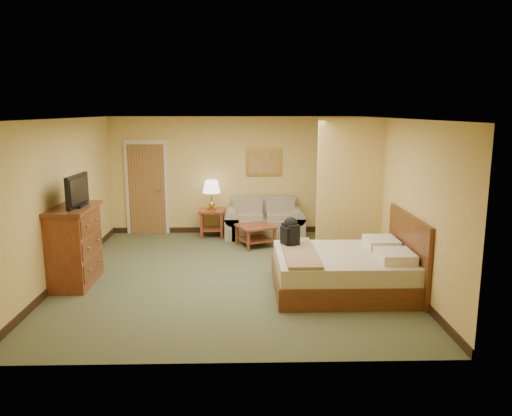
{
  "coord_description": "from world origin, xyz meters",
  "views": [
    {
      "loc": [
        0.2,
        -8.05,
        2.73
      ],
      "look_at": [
        0.42,
        0.6,
        1.03
      ],
      "focal_mm": 35.0,
      "sensor_mm": 36.0,
      "label": 1
    }
  ],
  "objects_px": {
    "coffee_table": "(255,231)",
    "loveseat": "(264,224)",
    "dresser": "(75,245)",
    "bed": "(349,270)"
  },
  "relations": [
    {
      "from": "loveseat",
      "to": "dresser",
      "type": "relative_size",
      "value": 1.37
    },
    {
      "from": "loveseat",
      "to": "dresser",
      "type": "height_order",
      "value": "dresser"
    },
    {
      "from": "loveseat",
      "to": "coffee_table",
      "type": "xyz_separation_m",
      "value": [
        -0.22,
        -0.78,
        0.03
      ]
    },
    {
      "from": "coffee_table",
      "to": "loveseat",
      "type": "bearing_deg",
      "value": 74.43
    },
    {
      "from": "loveseat",
      "to": "bed",
      "type": "xyz_separation_m",
      "value": [
        1.16,
        -3.34,
        0.04
      ]
    },
    {
      "from": "coffee_table",
      "to": "dresser",
      "type": "bearing_deg",
      "value": -143.38
    },
    {
      "from": "loveseat",
      "to": "dresser",
      "type": "distance_m",
      "value": 4.31
    },
    {
      "from": "loveseat",
      "to": "bed",
      "type": "bearing_deg",
      "value": -70.87
    },
    {
      "from": "loveseat",
      "to": "dresser",
      "type": "xyz_separation_m",
      "value": [
        -3.13,
        -2.94,
        0.35
      ]
    },
    {
      "from": "coffee_table",
      "to": "bed",
      "type": "relative_size",
      "value": 0.41
    }
  ]
}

